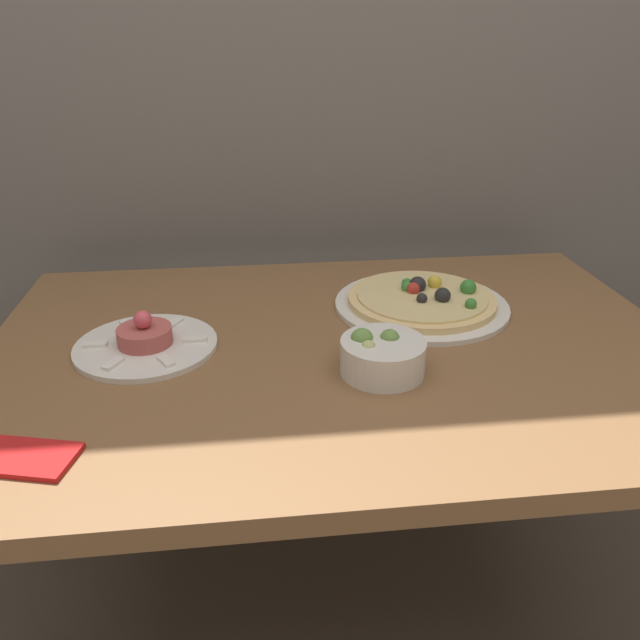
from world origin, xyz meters
name	(u,v)px	position (x,y,z in m)	size (l,w,h in m)	color
back_wall	(306,5)	(0.00, 0.96, 1.30)	(8.00, 0.05, 2.60)	slate
dining_table	(338,392)	(0.00, 0.42, 0.65)	(1.23, 0.84, 0.75)	brown
pizza_plate	(422,301)	(0.19, 0.56, 0.76)	(0.34, 0.34, 0.05)	silver
tartare_plate	(146,342)	(-0.33, 0.44, 0.76)	(0.24, 0.24, 0.07)	silver
small_bowl	(382,355)	(0.05, 0.31, 0.78)	(0.14, 0.14, 0.07)	silver
napkin	(26,458)	(-0.45, 0.14, 0.75)	(0.14, 0.10, 0.01)	red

